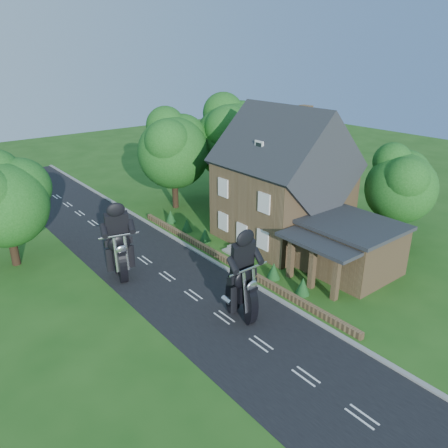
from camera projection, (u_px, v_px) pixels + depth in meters
ground at (224, 318)px, 24.26m from camera, size 120.00×120.00×0.00m
road at (224, 317)px, 24.26m from camera, size 7.00×80.00×0.02m
kerb at (271, 295)px, 26.35m from camera, size 0.30×80.00×0.12m
garden_wall at (228, 261)px, 30.29m from camera, size 0.30×22.00×0.40m
house at (283, 184)px, 33.04m from camera, size 9.54×8.64×10.24m
annex at (349, 247)px, 28.71m from camera, size 7.05×5.94×3.44m
tree_annex_side at (403, 181)px, 32.46m from camera, size 5.64×5.20×7.48m
tree_house_right at (311, 155)px, 38.17m from camera, size 6.51×6.00×8.40m
tree_behind_house at (235, 134)px, 41.81m from camera, size 7.81×7.20×10.08m
tree_behind_left at (176, 146)px, 39.23m from camera, size 6.94×6.40×9.16m
tree_far_road at (9, 196)px, 28.71m from camera, size 6.08×5.60×7.84m
shrub_a at (303, 286)px, 26.39m from camera, size 0.90×0.90×1.10m
shrub_b at (274, 271)px, 28.20m from camera, size 0.90×0.90×1.10m
shrub_c at (248, 257)px, 30.01m from camera, size 0.90×0.90×1.10m
shrub_d at (205, 235)px, 33.64m from camera, size 0.90×0.90×1.10m
shrub_e at (187, 225)px, 35.45m from camera, size 0.90×0.90×1.10m
shrub_f at (171, 216)px, 37.26m from camera, size 0.90×0.90×1.10m
motorcycle_lead at (242, 305)px, 23.94m from camera, size 0.44×1.73×1.61m
motorcycle_follow at (121, 267)px, 28.19m from camera, size 0.82×1.73×1.56m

